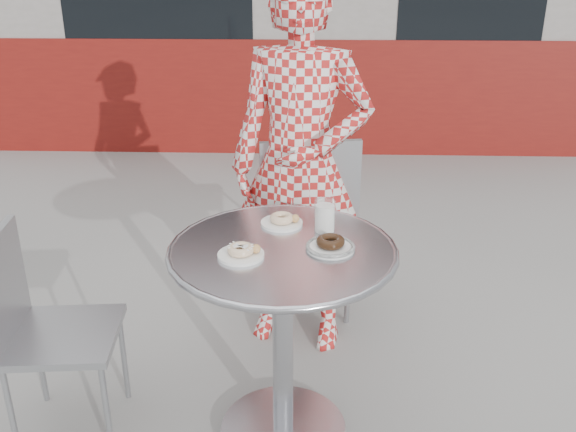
{
  "coord_description": "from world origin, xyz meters",
  "views": [
    {
      "loc": [
        0.09,
        -1.94,
        1.76
      ],
      "look_at": [
        0.02,
        0.14,
        0.87
      ],
      "focal_mm": 40.0,
      "sensor_mm": 36.0,
      "label": 1
    }
  ],
  "objects_px": {
    "seated_person": "(300,168)",
    "plate_near": "(242,252)",
    "chair_far": "(304,255)",
    "plate_checker": "(330,245)",
    "milk_cup": "(325,217)",
    "bistro_table": "(283,298)",
    "chair_left": "(66,373)",
    "plate_far": "(282,221)"
  },
  "relations": [
    {
      "from": "seated_person",
      "to": "plate_near",
      "type": "bearing_deg",
      "value": -91.19
    },
    {
      "from": "chair_far",
      "to": "plate_near",
      "type": "relative_size",
      "value": 6.15
    },
    {
      "from": "plate_near",
      "to": "plate_checker",
      "type": "relative_size",
      "value": 0.92
    },
    {
      "from": "seated_person",
      "to": "plate_checker",
      "type": "height_order",
      "value": "seated_person"
    },
    {
      "from": "chair_far",
      "to": "milk_cup",
      "type": "xyz_separation_m",
      "value": [
        0.08,
        -0.81,
        0.56
      ]
    },
    {
      "from": "bistro_table",
      "to": "plate_checker",
      "type": "xyz_separation_m",
      "value": [
        0.16,
        -0.0,
        0.21
      ]
    },
    {
      "from": "chair_left",
      "to": "plate_far",
      "type": "bearing_deg",
      "value": -82.06
    },
    {
      "from": "seated_person",
      "to": "plate_near",
      "type": "distance_m",
      "value": 0.78
    },
    {
      "from": "chair_left",
      "to": "plate_far",
      "type": "xyz_separation_m",
      "value": [
        0.82,
        0.19,
        0.56
      ]
    },
    {
      "from": "chair_left",
      "to": "plate_far",
      "type": "relative_size",
      "value": 5.37
    },
    {
      "from": "chair_far",
      "to": "plate_far",
      "type": "relative_size",
      "value": 6.2
    },
    {
      "from": "chair_left",
      "to": "milk_cup",
      "type": "xyz_separation_m",
      "value": [
        0.97,
        0.14,
        0.6
      ]
    },
    {
      "from": "bistro_table",
      "to": "chair_left",
      "type": "distance_m",
      "value": 0.9
    },
    {
      "from": "chair_far",
      "to": "plate_near",
      "type": "bearing_deg",
      "value": 71.41
    },
    {
      "from": "plate_far",
      "to": "plate_near",
      "type": "height_order",
      "value": "same"
    },
    {
      "from": "bistro_table",
      "to": "seated_person",
      "type": "xyz_separation_m",
      "value": [
        0.05,
        0.69,
        0.25
      ]
    },
    {
      "from": "plate_far",
      "to": "plate_checker",
      "type": "distance_m",
      "value": 0.26
    },
    {
      "from": "plate_checker",
      "to": "bistro_table",
      "type": "bearing_deg",
      "value": 179.22
    },
    {
      "from": "chair_far",
      "to": "seated_person",
      "type": "height_order",
      "value": "seated_person"
    },
    {
      "from": "plate_far",
      "to": "milk_cup",
      "type": "height_order",
      "value": "milk_cup"
    },
    {
      "from": "chair_left",
      "to": "milk_cup",
      "type": "bearing_deg",
      "value": -87.16
    },
    {
      "from": "chair_far",
      "to": "milk_cup",
      "type": "height_order",
      "value": "chair_far"
    },
    {
      "from": "chair_left",
      "to": "plate_near",
      "type": "bearing_deg",
      "value": -101.33
    },
    {
      "from": "bistro_table",
      "to": "chair_left",
      "type": "relative_size",
      "value": 0.97
    },
    {
      "from": "seated_person",
      "to": "plate_far",
      "type": "distance_m",
      "value": 0.49
    },
    {
      "from": "seated_person",
      "to": "plate_far",
      "type": "xyz_separation_m",
      "value": [
        -0.06,
        -0.49,
        -0.04
      ]
    },
    {
      "from": "milk_cup",
      "to": "seated_person",
      "type": "bearing_deg",
      "value": 100.06
    },
    {
      "from": "chair_left",
      "to": "seated_person",
      "type": "bearing_deg",
      "value": -57.32
    },
    {
      "from": "plate_checker",
      "to": "plate_far",
      "type": "bearing_deg",
      "value": 130.65
    },
    {
      "from": "chair_left",
      "to": "milk_cup",
      "type": "height_order",
      "value": "milk_cup"
    },
    {
      "from": "bistro_table",
      "to": "plate_checker",
      "type": "bearing_deg",
      "value": -0.78
    },
    {
      "from": "plate_far",
      "to": "plate_near",
      "type": "relative_size",
      "value": 0.99
    },
    {
      "from": "chair_left",
      "to": "seated_person",
      "type": "distance_m",
      "value": 1.26
    },
    {
      "from": "milk_cup",
      "to": "chair_left",
      "type": "bearing_deg",
      "value": -171.93
    },
    {
      "from": "chair_left",
      "to": "plate_far",
      "type": "distance_m",
      "value": 1.01
    },
    {
      "from": "chair_left",
      "to": "plate_checker",
      "type": "height_order",
      "value": "plate_checker"
    },
    {
      "from": "plate_near",
      "to": "milk_cup",
      "type": "xyz_separation_m",
      "value": [
        0.28,
        0.21,
        0.04
      ]
    },
    {
      "from": "plate_near",
      "to": "milk_cup",
      "type": "relative_size",
      "value": 1.3
    },
    {
      "from": "chair_left",
      "to": "milk_cup",
      "type": "relative_size",
      "value": 6.93
    },
    {
      "from": "seated_person",
      "to": "plate_far",
      "type": "relative_size",
      "value": 11.07
    },
    {
      "from": "milk_cup",
      "to": "plate_near",
      "type": "bearing_deg",
      "value": -142.69
    },
    {
      "from": "plate_near",
      "to": "plate_checker",
      "type": "height_order",
      "value": "plate_checker"
    }
  ]
}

